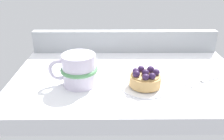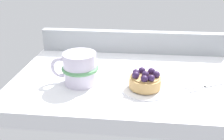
{
  "view_description": "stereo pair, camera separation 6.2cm",
  "coord_description": "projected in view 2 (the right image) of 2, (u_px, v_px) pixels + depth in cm",
  "views": [
    {
      "loc": [
        -5.2,
        -62.4,
        30.57
      ],
      "look_at": [
        -4.74,
        -6.34,
        4.58
      ],
      "focal_mm": 38.58,
      "sensor_mm": 36.0,
      "label": 1
    },
    {
      "loc": [
        0.97,
        -62.12,
        30.57
      ],
      "look_at": [
        -4.74,
        -6.34,
        4.58
      ],
      "focal_mm": 38.58,
      "sensor_mm": 36.0,
      "label": 2
    }
  ],
  "objects": [
    {
      "name": "ground_plane",
      "position": [
        130.0,
        83.0,
        0.7
      ],
      "size": [
        65.79,
        42.13,
        4.3
      ],
      "primitive_type": "cube",
      "color": "white"
    },
    {
      "name": "dessert_plate",
      "position": [
        145.0,
        88.0,
        0.62
      ],
      "size": [
        12.39,
        12.39,
        0.66
      ],
      "color": "white",
      "rests_on": "ground_plane"
    },
    {
      "name": "raspberry_tart",
      "position": [
        145.0,
        80.0,
        0.61
      ],
      "size": [
        8.15,
        8.15,
        4.56
      ],
      "color": "tan",
      "rests_on": "dessert_plate"
    },
    {
      "name": "dessert_fork",
      "position": [
        214.0,
        85.0,
        0.64
      ],
      "size": [
        16.19,
        8.72,
        0.6
      ],
      "color": "silver",
      "rests_on": "ground_plane"
    },
    {
      "name": "window_rail_back",
      "position": [
        133.0,
        42.0,
        0.85
      ],
      "size": [
        64.48,
        3.09,
        7.7
      ],
      "primitive_type": "cube",
      "color": "#9EA3A8",
      "rests_on": "ground_plane"
    },
    {
      "name": "coffee_mug",
      "position": [
        79.0,
        68.0,
        0.64
      ],
      "size": [
        13.0,
        9.79,
        8.54
      ],
      "color": "silver",
      "rests_on": "ground_plane"
    }
  ]
}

